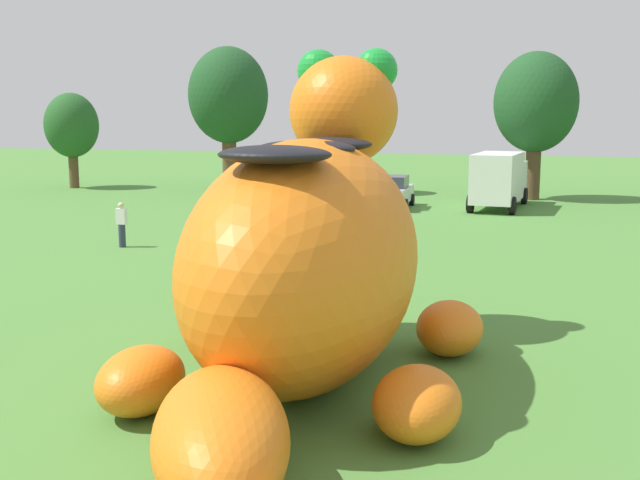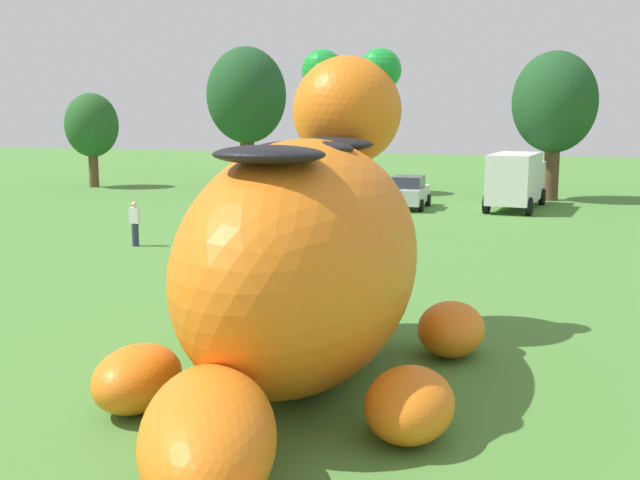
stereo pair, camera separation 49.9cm
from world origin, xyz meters
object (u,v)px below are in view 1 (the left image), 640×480
giant_inflatable_creature (307,258)px  car_silver (393,192)px  box_truck (500,178)px  car_red (270,188)px  car_yellow (334,191)px  spectator_near_inflatable (122,225)px

giant_inflatable_creature → car_silver: giant_inflatable_creature is taller
car_silver → box_truck: box_truck is taller
giant_inflatable_creature → car_silver: bearing=96.3°
car_silver → giant_inflatable_creature: bearing=-83.7°
giant_inflatable_creature → car_red: bearing=110.0°
car_red → car_yellow: (3.76, -0.28, 0.00)m
giant_inflatable_creature → car_silver: size_ratio=3.05×
spectator_near_inflatable → giant_inflatable_creature: bearing=-49.0°
car_red → spectator_near_inflatable: bearing=-93.8°
car_silver → box_truck: size_ratio=0.63×
car_silver → spectator_near_inflatable: 16.60m
giant_inflatable_creature → car_yellow: 27.67m
giant_inflatable_creature → car_red: giant_inflatable_creature is taller
giant_inflatable_creature → car_red: 29.00m
car_red → box_truck: box_truck is taller
car_red → car_yellow: size_ratio=1.00×
car_red → car_silver: size_ratio=1.04×
car_yellow → box_truck: bearing=9.8°
car_yellow → giant_inflatable_creature: bearing=-77.1°
car_red → car_silver: bearing=-0.7°
giant_inflatable_creature → spectator_near_inflatable: size_ratio=7.37×
car_yellow → box_truck: 8.76m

